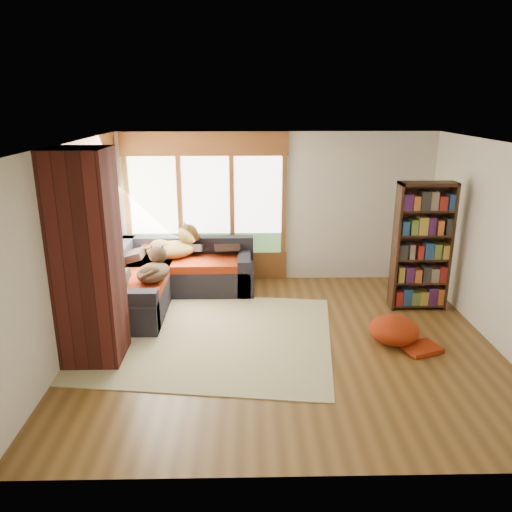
# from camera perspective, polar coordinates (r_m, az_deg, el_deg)

# --- Properties ---
(floor) EXTENTS (5.50, 5.50, 0.00)m
(floor) POSITION_cam_1_polar(r_m,az_deg,el_deg) (6.80, 3.30, -9.77)
(floor) COLOR #583A18
(floor) RESTS_ON ground
(ceiling) EXTENTS (5.50, 5.50, 0.00)m
(ceiling) POSITION_cam_1_polar(r_m,az_deg,el_deg) (6.07, 3.74, 12.62)
(ceiling) COLOR white
(wall_back) EXTENTS (5.50, 0.04, 2.60)m
(wall_back) POSITION_cam_1_polar(r_m,az_deg,el_deg) (8.73, 2.20, 5.51)
(wall_back) COLOR silver
(wall_back) RESTS_ON ground
(wall_front) EXTENTS (5.50, 0.04, 2.60)m
(wall_front) POSITION_cam_1_polar(r_m,az_deg,el_deg) (3.99, 6.39, -9.61)
(wall_front) COLOR silver
(wall_front) RESTS_ON ground
(wall_left) EXTENTS (0.04, 5.00, 2.60)m
(wall_left) POSITION_cam_1_polar(r_m,az_deg,el_deg) (6.68, -20.74, 0.59)
(wall_left) COLOR silver
(wall_left) RESTS_ON ground
(wall_right) EXTENTS (0.04, 5.00, 2.60)m
(wall_right) POSITION_cam_1_polar(r_m,az_deg,el_deg) (7.08, 26.27, 0.83)
(wall_right) COLOR silver
(wall_right) RESTS_ON ground
(windows_back) EXTENTS (2.82, 0.10, 1.90)m
(windows_back) POSITION_cam_1_polar(r_m,az_deg,el_deg) (8.70, -5.74, 5.73)
(windows_back) COLOR brown
(windows_back) RESTS_ON wall_back
(windows_left) EXTENTS (0.10, 2.62, 1.90)m
(windows_left) POSITION_cam_1_polar(r_m,az_deg,el_deg) (7.76, -17.74, 3.53)
(windows_left) COLOR brown
(windows_left) RESTS_ON wall_left
(roller_blind) EXTENTS (0.03, 0.72, 0.90)m
(roller_blind) POSITION_cam_1_polar(r_m,az_deg,el_deg) (8.45, -16.26, 7.54)
(roller_blind) COLOR #8B9F69
(roller_blind) RESTS_ON wall_left
(brick_chimney) EXTENTS (0.70, 0.70, 2.60)m
(brick_chimney) POSITION_cam_1_polar(r_m,az_deg,el_deg) (6.25, -18.73, -0.32)
(brick_chimney) COLOR #471914
(brick_chimney) RESTS_ON ground
(sectional_sofa) EXTENTS (2.20, 2.20, 0.80)m
(sectional_sofa) POSITION_cam_1_polar(r_m,az_deg,el_deg) (8.34, -11.09, -2.52)
(sectional_sofa) COLOR black
(sectional_sofa) RESTS_ON ground
(area_rug) EXTENTS (4.10, 3.33, 0.01)m
(area_rug) POSITION_cam_1_polar(r_m,az_deg,el_deg) (7.02, -7.25, -8.93)
(area_rug) COLOR beige
(area_rug) RESTS_ON ground
(bookshelf) EXTENTS (0.84, 0.28, 1.97)m
(bookshelf) POSITION_cam_1_polar(r_m,az_deg,el_deg) (7.91, 18.44, 0.98)
(bookshelf) COLOR #351E11
(bookshelf) RESTS_ON ground
(pouf) EXTENTS (0.77, 0.77, 0.36)m
(pouf) POSITION_cam_1_polar(r_m,az_deg,el_deg) (6.94, 15.49, -8.07)
(pouf) COLOR #9E2707
(pouf) RESTS_ON area_rug
(dog_tan) EXTENTS (0.98, 0.80, 0.48)m
(dog_tan) POSITION_cam_1_polar(r_m,az_deg,el_deg) (8.43, -9.23, 1.21)
(dog_tan) COLOR brown
(dog_tan) RESTS_ON sectional_sofa
(dog_brindle) EXTENTS (0.54, 0.78, 0.40)m
(dog_brindle) POSITION_cam_1_polar(r_m,az_deg,el_deg) (7.51, -11.54, -1.31)
(dog_brindle) COLOR black
(dog_brindle) RESTS_ON sectional_sofa
(throw_pillows) EXTENTS (1.98, 1.68, 0.45)m
(throw_pillows) POSITION_cam_1_polar(r_m,az_deg,el_deg) (8.33, -10.85, 0.74)
(throw_pillows) COLOR black
(throw_pillows) RESTS_ON sectional_sofa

